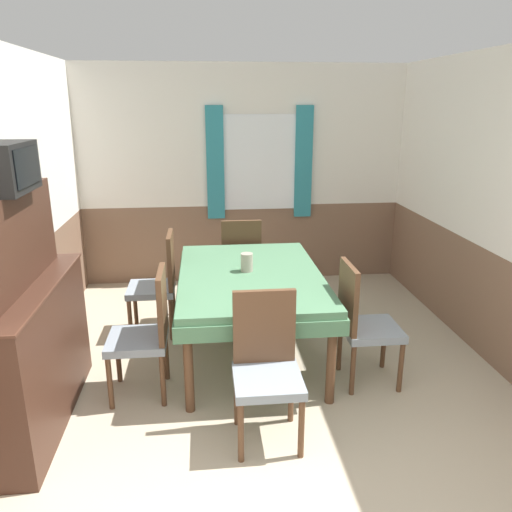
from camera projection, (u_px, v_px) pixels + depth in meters
The scene contains 12 objects.
wall_back at pixel (244, 176), 6.02m from camera, with size 4.27×0.10×2.60m.
wall_left at pixel (5, 223), 3.72m from camera, with size 0.05×4.80×2.60m.
wall_right at pixel (501, 212), 4.11m from camera, with size 0.05×4.80×2.60m.
dining_table at pixel (250, 284), 4.29m from camera, with size 1.23×1.82×0.77m.
chair_left_near at pixel (147, 330), 3.74m from camera, with size 0.44×0.44×0.99m.
chair_head_near at pixel (266, 364), 3.26m from camera, with size 0.44×0.44×0.99m.
chair_left_far at pixel (159, 281), 4.76m from camera, with size 0.44×0.44×0.99m.
chair_right_near at pixel (362, 321), 3.90m from camera, with size 0.44×0.44×0.99m.
chair_head_window at pixel (241, 260), 5.40m from camera, with size 0.44×0.44×0.99m.
sideboard at pixel (24, 330), 3.35m from camera, with size 0.46×1.48×1.63m.
tv at pixel (4, 168), 3.06m from camera, with size 0.29×0.51×0.31m.
vase at pixel (247, 262), 4.29m from camera, with size 0.10×0.10×0.16m.
Camera 1 is at (-0.47, -1.60, 2.17)m, focal length 35.00 mm.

